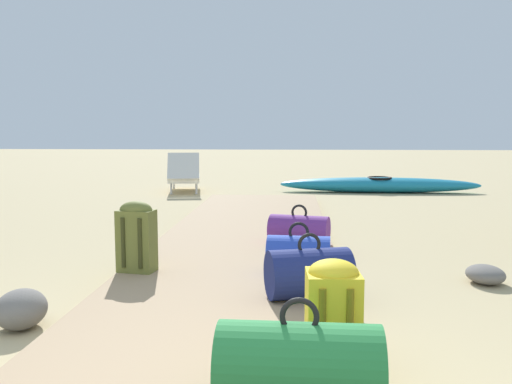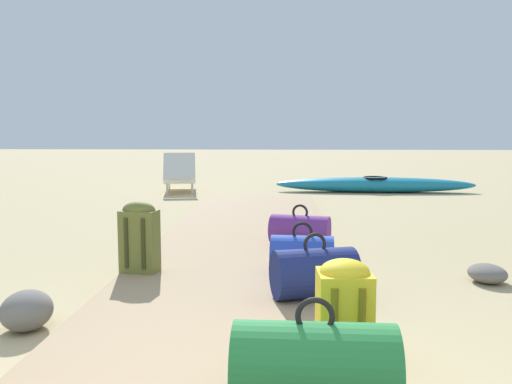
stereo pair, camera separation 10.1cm
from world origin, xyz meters
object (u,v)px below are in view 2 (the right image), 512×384
Objects in this scene: backpack_olive at (139,235)px; duffel_bag_navy at (314,273)px; backpack_yellow at (344,308)px; lounge_chair at (180,176)px; duffel_bag_purple at (300,229)px; duffel_bag_blue at (302,255)px; duffel_bag_green at (314,365)px; kayak at (375,185)px.

backpack_olive is 0.91× the size of duffel_bag_navy.
lounge_chair reaches higher than backpack_yellow.
duffel_bag_purple is 0.40× the size of lounge_chair.
duffel_bag_navy is 0.39× the size of lounge_chair.
duffel_bag_blue is 6.88m from lounge_chair.
backpack_olive is 6.55m from lounge_chair.
duffel_bag_green is (-0.02, -2.12, 0.02)m from duffel_bag_blue.
duffel_bag_blue is 0.60m from duffel_bag_navy.
backpack_yellow is at bearing -100.40° from kayak.
duffel_bag_green is at bearing -90.75° from duffel_bag_purple.
lounge_chair reaches higher than kayak.
duffel_bag_blue reaches higher than duffel_bag_purple.
backpack_olive is at bearing 131.30° from backpack_yellow.
backpack_olive is at bearing -138.82° from duffel_bag_purple.
duffel_bag_blue is 1.00× the size of backpack_yellow.
duffel_bag_green reaches higher than duffel_bag_blue.
duffel_bag_blue is 0.82× the size of duffel_bag_navy.
lounge_chair is at bearing 97.73° from backpack_olive.
duffel_bag_green is at bearing -93.28° from duffel_bag_navy.
duffel_bag_blue is at bearing -1.39° from backpack_olive.
duffel_bag_blue is 2.12m from duffel_bag_green.
duffel_bag_blue is at bearing 96.08° from duffel_bag_navy.
duffel_bag_green is (-0.04, -3.32, 0.03)m from duffel_bag_purple.
backpack_yellow is 0.32× the size of lounge_chair.
duffel_bag_navy is (1.38, -0.63, -0.13)m from backpack_olive.
backpack_olive is 1.12× the size of duffel_bag_blue.
duffel_bag_navy reaches higher than kayak.
duffel_bag_purple is 1.20m from duffel_bag_blue.
backpack_olive is 2.22m from backpack_yellow.
backpack_yellow is (0.15, -1.64, 0.11)m from duffel_bag_blue.
lounge_chair reaches higher than duffel_bag_navy.
backpack_yellow is at bearing -73.95° from lounge_chair.
duffel_bag_green is 0.17× the size of kayak.
duffel_bag_navy is at bearing -102.50° from kayak.
duffel_bag_navy is at bearing -88.60° from duffel_bag_purple.
duffel_bag_purple is 0.16× the size of kayak.
backpack_olive reaches higher than kayak.
backpack_yellow reaches higher than duffel_bag_blue.
duffel_bag_green is (1.29, -2.15, -0.12)m from backpack_olive.
duffel_bag_navy reaches higher than duffel_bag_blue.
duffel_bag_purple is at bearing 41.18° from backpack_olive.
backpack_olive is 0.84× the size of duffel_bag_green.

